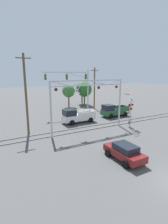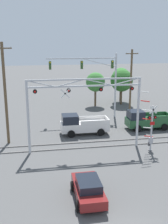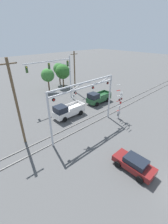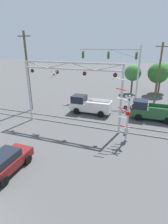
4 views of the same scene
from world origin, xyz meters
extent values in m
cube|color=gray|center=(0.00, 13.63, 0.05)|extent=(80.00, 0.08, 0.10)
cube|color=gray|center=(0.00, 15.07, 0.05)|extent=(80.00, 0.08, 0.10)
cylinder|color=#B7BABF|center=(-5.23, 13.35, 3.45)|extent=(0.23, 0.23, 6.90)
cylinder|color=#B7BABF|center=(5.23, 13.35, 3.45)|extent=(0.23, 0.23, 6.90)
cube|color=#B7BABF|center=(0.00, 13.35, 6.21)|extent=(10.69, 0.14, 0.14)
cube|color=#B7BABF|center=(0.00, 13.35, 6.83)|extent=(10.69, 0.14, 0.14)
cube|color=#B7BABF|center=(-3.92, 13.35, 6.52)|extent=(2.63, 0.08, 0.70)
cube|color=#B7BABF|center=(-1.31, 13.35, 6.52)|extent=(2.63, 0.08, 0.70)
cube|color=#B7BABF|center=(1.31, 13.35, 6.52)|extent=(2.63, 0.08, 0.70)
cube|color=#B7BABF|center=(3.92, 13.35, 6.52)|extent=(2.63, 0.08, 0.70)
cylinder|color=black|center=(-4.51, 13.35, 5.85)|extent=(0.38, 0.10, 0.38)
sphere|color=red|center=(-4.51, 13.28, 5.85)|extent=(0.18, 0.18, 0.18)
cylinder|color=#B7BABF|center=(-4.51, 13.35, 6.09)|extent=(0.04, 0.04, 0.10)
cylinder|color=black|center=(-1.50, 13.35, 5.85)|extent=(0.38, 0.10, 0.38)
sphere|color=red|center=(-1.50, 13.28, 5.85)|extent=(0.18, 0.18, 0.18)
cylinder|color=#B7BABF|center=(-1.50, 13.35, 6.09)|extent=(0.04, 0.04, 0.10)
cylinder|color=black|center=(1.50, 13.35, 5.85)|extent=(0.38, 0.10, 0.38)
sphere|color=red|center=(1.50, 13.28, 5.85)|extent=(0.18, 0.18, 0.18)
cylinder|color=#B7BABF|center=(1.50, 13.35, 6.09)|extent=(0.04, 0.04, 0.10)
cylinder|color=black|center=(4.51, 13.35, 5.85)|extent=(0.38, 0.10, 0.38)
sphere|color=red|center=(4.51, 13.28, 5.85)|extent=(0.18, 0.18, 0.18)
cylinder|color=#B7BABF|center=(4.51, 13.35, 6.09)|extent=(0.04, 0.04, 0.10)
cube|color=white|center=(-1.83, 13.25, 5.59)|extent=(0.88, 0.03, 0.88)
cube|color=white|center=(-1.83, 13.25, 5.59)|extent=(0.88, 0.03, 0.88)
cylinder|color=black|center=(-1.83, 13.22, 5.59)|extent=(0.04, 0.04, 0.02)
cylinder|color=#B7BABF|center=(6.10, 11.93, 2.21)|extent=(0.16, 0.16, 4.43)
cylinder|color=#59595B|center=(6.10, 11.93, 0.05)|extent=(0.35, 0.35, 0.10)
cube|color=white|center=(6.10, 11.82, 4.08)|extent=(0.78, 0.03, 0.78)
cube|color=white|center=(6.10, 11.82, 4.08)|extent=(0.78, 0.03, 0.78)
cylinder|color=black|center=(6.10, 11.79, 4.08)|extent=(0.04, 0.04, 0.02)
cylinder|color=black|center=(5.82, 11.93, 3.33)|extent=(0.32, 0.09, 0.32)
sphere|color=red|center=(5.82, 11.87, 3.33)|extent=(0.16, 0.16, 0.16)
cylinder|color=black|center=(6.38, 11.93, 3.33)|extent=(0.32, 0.09, 0.32)
sphere|color=red|center=(6.38, 11.87, 3.33)|extent=(0.16, 0.16, 0.16)
cube|color=#B7BABF|center=(6.10, 11.93, 3.33)|extent=(0.64, 0.06, 0.06)
cube|color=red|center=(6.10, 11.83, 2.78)|extent=(0.44, 0.02, 0.32)
cube|color=#B2B2B7|center=(6.10, 11.93, 1.05)|extent=(0.36, 0.28, 0.56)
cylinder|color=red|center=(5.85, 11.93, 1.48)|extent=(0.87, 0.09, 0.22)
cylinder|color=white|center=(5.72, 11.93, 2.33)|extent=(0.87, 0.09, 0.22)
cylinder|color=red|center=(5.58, 11.93, 3.19)|extent=(0.87, 0.09, 0.22)
cylinder|color=white|center=(5.45, 11.93, 4.04)|extent=(0.87, 0.09, 0.22)
cylinder|color=red|center=(5.31, 11.93, 4.90)|extent=(0.87, 0.09, 0.22)
cylinder|color=white|center=(5.18, 11.93, 5.75)|extent=(0.87, 0.09, 0.22)
cube|color=#3F3F42|center=(5.98, 11.93, 0.70)|extent=(0.24, 0.12, 0.36)
cylinder|color=#B7BABF|center=(6.03, 24.03, 4.26)|extent=(0.24, 0.24, 8.52)
cube|color=#B7BABF|center=(1.50, 24.03, 7.92)|extent=(9.06, 0.14, 0.14)
cube|color=#B7BABF|center=(3.76, 24.03, 7.32)|extent=(4.55, 0.08, 1.28)
cylinder|color=#B7BABF|center=(-2.53, 24.03, 7.77)|extent=(0.04, 0.04, 0.30)
cube|color=#28471E|center=(-2.53, 24.03, 7.10)|extent=(0.30, 0.26, 1.03)
sphere|color=yellow|center=(-2.53, 23.86, 7.49)|extent=(0.18, 0.18, 0.18)
cylinder|color=#B7BABF|center=(1.50, 24.03, 7.77)|extent=(0.04, 0.04, 0.30)
cube|color=#28471E|center=(1.50, 24.03, 7.10)|extent=(0.30, 0.26, 1.03)
sphere|color=yellow|center=(1.50, 23.86, 7.49)|extent=(0.18, 0.18, 0.18)
cylinder|color=#B7BABF|center=(5.53, 24.03, 7.77)|extent=(0.04, 0.04, 0.30)
cube|color=#28471E|center=(5.53, 24.03, 7.10)|extent=(0.30, 0.26, 1.03)
sphere|color=yellow|center=(5.53, 23.86, 7.49)|extent=(0.18, 0.18, 0.18)
cube|color=silver|center=(0.77, 17.86, 0.88)|extent=(5.30, 1.97, 0.94)
cube|color=black|center=(-0.85, 17.86, 1.81)|extent=(1.74, 1.81, 0.92)
cube|color=silver|center=(1.75, 16.92, 1.56)|extent=(3.16, 0.08, 0.41)
cube|color=silver|center=(1.75, 18.81, 1.56)|extent=(3.16, 0.08, 0.41)
cube|color=silver|center=(3.38, 17.86, 1.56)|extent=(0.10, 1.89, 0.41)
cylinder|color=black|center=(-0.87, 16.87, 0.41)|extent=(0.82, 0.24, 0.82)
cylinder|color=black|center=(-0.87, 18.86, 0.41)|extent=(0.82, 0.24, 0.82)
cylinder|color=black|center=(2.42, 16.87, 0.41)|extent=(0.82, 0.24, 0.82)
cylinder|color=black|center=(2.42, 18.86, 0.41)|extent=(0.82, 0.24, 0.82)
cube|color=#23512D|center=(8.50, 18.33, 0.88)|extent=(5.21, 1.97, 0.94)
cube|color=black|center=(6.91, 18.33, 1.81)|extent=(1.71, 1.81, 0.92)
cube|color=#23512D|center=(9.46, 17.39, 1.56)|extent=(3.10, 0.08, 0.41)
cube|color=#23512D|center=(9.46, 19.28, 1.56)|extent=(3.10, 0.08, 0.41)
cube|color=#23512D|center=(11.06, 18.33, 1.56)|extent=(0.10, 1.89, 0.41)
cylinder|color=black|center=(6.89, 17.34, 0.41)|extent=(0.82, 0.24, 0.82)
cylinder|color=black|center=(6.89, 19.33, 0.41)|extent=(0.82, 0.24, 0.82)
cylinder|color=black|center=(10.12, 17.34, 0.41)|extent=(0.82, 0.24, 0.82)
cylinder|color=black|center=(10.12, 19.33, 0.41)|extent=(0.82, 0.24, 0.82)
cube|color=maroon|center=(-1.30, 4.82, 0.66)|extent=(1.73, 4.06, 0.63)
cube|color=black|center=(-1.30, 4.66, 1.25)|extent=(1.47, 2.11, 0.53)
cylinder|color=black|center=(-2.18, 6.04, 0.35)|extent=(0.24, 0.70, 0.70)
cylinder|color=black|center=(-0.42, 6.04, 0.35)|extent=(0.24, 0.70, 0.70)
cylinder|color=black|center=(-2.18, 3.60, 0.35)|extent=(0.24, 0.70, 0.70)
cylinder|color=black|center=(-0.42, 3.60, 0.35)|extent=(0.24, 0.70, 0.70)
cylinder|color=brown|center=(-7.40, 16.36, 5.06)|extent=(0.28, 0.28, 10.11)
cube|color=brown|center=(-7.40, 16.36, 9.51)|extent=(1.80, 0.12, 0.12)
cylinder|color=silver|center=(-6.58, 16.36, 9.61)|extent=(0.08, 0.08, 0.12)
cylinder|color=brown|center=(8.90, 26.16, 4.46)|extent=(0.28, 0.28, 8.93)
cube|color=brown|center=(8.90, 26.16, 8.33)|extent=(1.80, 0.12, 0.12)
cylinder|color=silver|center=(8.08, 26.16, 8.43)|extent=(0.08, 0.08, 0.12)
cylinder|color=silver|center=(9.72, 26.16, 8.43)|extent=(0.08, 0.08, 0.12)
cylinder|color=brown|center=(4.78, 30.76, 1.37)|extent=(0.32, 0.32, 2.74)
sphere|color=#387533|center=(4.78, 30.76, 3.79)|extent=(2.98, 2.98, 2.98)
cylinder|color=brown|center=(9.09, 30.99, 1.33)|extent=(0.32, 0.32, 2.66)
sphere|color=#2D6628|center=(9.09, 30.99, 3.90)|extent=(3.57, 3.57, 3.57)
cylinder|color=brown|center=(9.73, 33.44, 1.57)|extent=(0.32, 0.32, 3.13)
sphere|color=#387533|center=(9.73, 33.44, 4.16)|extent=(2.94, 2.94, 2.94)
camera|label=1|loc=(-11.54, -6.27, 7.68)|focal=28.00mm
camera|label=2|loc=(-4.46, -11.58, 10.50)|focal=45.00mm
camera|label=3|loc=(-12.12, 0.30, 12.08)|focal=24.00mm
camera|label=4|loc=(7.28, -2.92, 8.33)|focal=28.00mm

